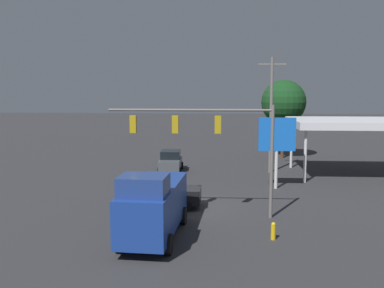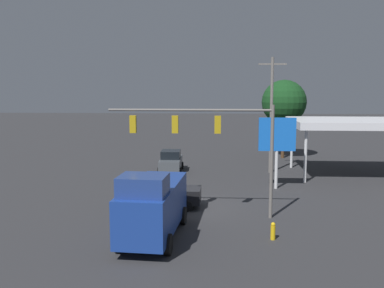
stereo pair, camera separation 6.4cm
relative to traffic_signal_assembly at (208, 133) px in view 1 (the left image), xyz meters
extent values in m
plane|color=#2D2D30|center=(1.16, -1.82, -4.90)|extent=(200.00, 200.00, 0.00)
cylinder|color=slate|center=(-3.62, 0.02, -1.65)|extent=(0.20, 0.20, 6.51)
cylinder|color=slate|center=(1.05, 0.02, 1.30)|extent=(9.33, 0.14, 0.14)
cube|color=#B79314|center=(-0.54, 0.02, 0.48)|extent=(0.36, 0.28, 1.00)
sphere|color=#360505|center=(-0.54, -0.16, 0.78)|extent=(0.22, 0.22, 0.22)
sphere|color=yellow|center=(-0.54, -0.16, 0.48)|extent=(0.22, 0.22, 0.22)
sphere|color=black|center=(-0.54, -0.16, 0.18)|extent=(0.22, 0.22, 0.22)
cube|color=#B79314|center=(1.88, 0.02, 0.48)|extent=(0.36, 0.28, 1.00)
sphere|color=#360505|center=(1.88, -0.16, 0.78)|extent=(0.22, 0.22, 0.22)
sphere|color=yellow|center=(1.88, -0.16, 0.48)|extent=(0.22, 0.22, 0.22)
sphere|color=black|center=(1.88, -0.16, 0.18)|extent=(0.22, 0.22, 0.22)
cube|color=#B79314|center=(4.31, 0.02, 0.48)|extent=(0.36, 0.28, 1.00)
sphere|color=#360505|center=(4.31, -0.16, 0.78)|extent=(0.22, 0.22, 0.22)
sphere|color=yellow|center=(4.31, -0.16, 0.48)|extent=(0.22, 0.22, 0.22)
sphere|color=black|center=(4.31, -0.16, 0.18)|extent=(0.22, 0.22, 0.22)
cylinder|color=slate|center=(-5.18, -13.39, 0.14)|extent=(0.26, 0.26, 10.08)
cube|color=slate|center=(-5.18, -13.39, 4.58)|extent=(2.40, 0.14, 0.14)
cube|color=silver|center=(-12.59, -12.75, -0.40)|extent=(11.46, 7.57, 0.60)
cube|color=red|center=(-12.59, -16.56, -0.40)|extent=(11.46, 0.06, 0.36)
cylinder|color=silver|center=(-7.46, -15.94, -2.80)|extent=(0.24, 0.24, 4.20)
cylinder|color=silver|center=(-7.46, -9.56, -2.80)|extent=(0.24, 0.24, 4.20)
cylinder|color=silver|center=(-4.90, -7.34, -2.26)|extent=(0.24, 0.24, 5.29)
cube|color=blue|center=(-4.90, -7.34, -0.84)|extent=(2.71, 0.24, 2.45)
cube|color=black|center=(-4.90, -7.47, -0.84)|extent=(1.90, 0.04, 0.86)
cube|color=#474C51|center=(3.63, -13.23, -4.12)|extent=(1.90, 4.44, 0.90)
cube|color=black|center=(3.63, -13.23, -3.32)|extent=(1.70, 2.04, 0.70)
cylinder|color=black|center=(2.68, -11.82, -4.57)|extent=(0.24, 0.67, 0.66)
cylinder|color=black|center=(4.52, -11.78, -4.57)|extent=(0.24, 0.67, 0.66)
cylinder|color=black|center=(2.74, -14.68, -4.57)|extent=(0.24, 0.67, 0.66)
cylinder|color=black|center=(4.58, -14.64, -4.57)|extent=(0.24, 0.67, 0.66)
cube|color=black|center=(2.70, -1.89, -4.12)|extent=(4.42, 1.85, 0.90)
cube|color=black|center=(2.70, -1.89, -3.32)|extent=(2.02, 1.68, 0.70)
cylinder|color=black|center=(4.14, -0.98, -4.57)|extent=(0.66, 0.23, 0.66)
cylinder|color=black|center=(4.12, -2.82, -4.57)|extent=(0.66, 0.23, 0.66)
cylinder|color=black|center=(1.28, -0.95, -4.57)|extent=(0.66, 0.23, 0.66)
cylinder|color=black|center=(1.26, -2.79, -4.57)|extent=(0.66, 0.23, 0.66)
cube|color=navy|center=(2.61, 3.59, -3.32)|extent=(2.78, 6.95, 2.20)
cube|color=navy|center=(2.76, 5.68, -1.77)|extent=(2.24, 1.95, 0.90)
cylinder|color=black|center=(1.60, 5.87, -4.42)|extent=(0.29, 0.97, 0.96)
cylinder|color=black|center=(3.93, 5.71, -4.42)|extent=(0.29, 0.97, 0.96)
cylinder|color=black|center=(1.29, 1.46, -4.42)|extent=(0.29, 0.97, 0.96)
cylinder|color=black|center=(3.62, 1.30, -4.42)|extent=(0.29, 0.97, 0.96)
cylinder|color=#4C331E|center=(-7.48, -21.62, -2.74)|extent=(0.36, 0.36, 4.32)
sphere|color=#143D19|center=(-7.48, -21.62, 1.06)|extent=(4.70, 4.70, 4.70)
cylinder|color=gold|center=(-3.31, 3.63, -4.55)|extent=(0.24, 0.24, 0.70)
sphere|color=gold|center=(-3.31, 3.63, -4.13)|extent=(0.22, 0.22, 0.22)
camera|label=1|loc=(-0.51, 24.19, 2.54)|focal=40.00mm
camera|label=2|loc=(-0.58, 24.19, 2.54)|focal=40.00mm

